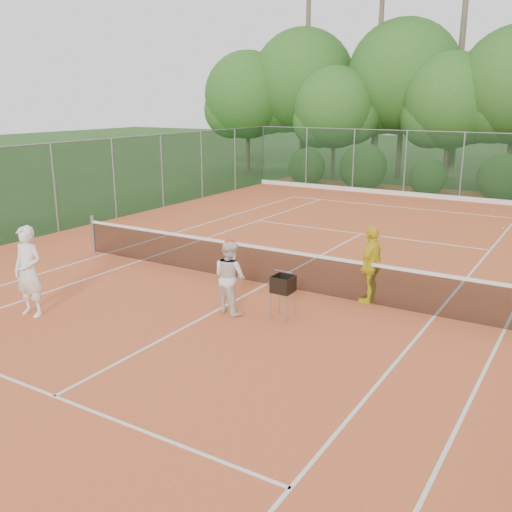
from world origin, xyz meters
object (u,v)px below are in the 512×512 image
at_px(player_white, 28,271).
at_px(player_center_grp, 230,276).
at_px(ball_hopper, 283,285).
at_px(player_yellow, 371,265).

distance_m(player_white, player_center_grp, 4.18).
relative_size(player_center_grp, ball_hopper, 1.74).
height_order(player_yellow, ball_hopper, player_yellow).
bearing_deg(player_yellow, ball_hopper, -31.70).
distance_m(player_white, ball_hopper, 5.28).
bearing_deg(player_white, player_center_grp, 28.02).
bearing_deg(player_yellow, player_center_grp, -46.95).
height_order(player_white, player_center_grp, player_white).
xyz_separation_m(player_white, player_yellow, (5.78, 4.48, -0.09)).
bearing_deg(player_center_grp, player_white, -146.15).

